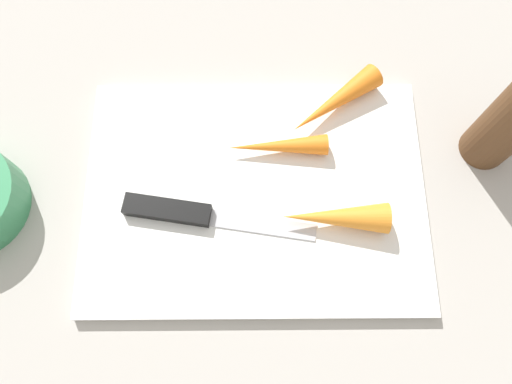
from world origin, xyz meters
The scene contains 6 objects.
ground_plane centered at (0.00, 0.00, 0.00)m, with size 1.40×1.40×0.00m, color #ADA8A0.
cutting_board centered at (0.00, 0.00, 0.01)m, with size 0.36×0.26×0.01m, color white.
knife centered at (-0.08, -0.02, 0.02)m, with size 0.20×0.05×0.01m.
carrot_medium centered at (0.02, 0.05, 0.02)m, with size 0.02×0.02×0.11m, color orange.
carrot_longest centered at (0.09, 0.10, 0.03)m, with size 0.03×0.03×0.12m, color orange.
carrot_shortest centered at (0.08, -0.03, 0.03)m, with size 0.03×0.03×0.11m, color orange.
Camera 1 is at (-0.00, -0.16, 0.49)m, focal length 33.33 mm.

